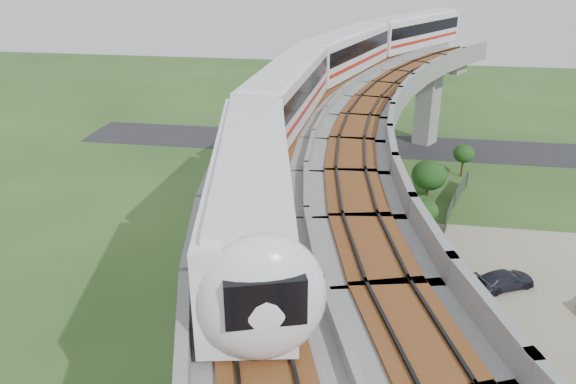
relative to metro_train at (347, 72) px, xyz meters
name	(u,v)px	position (x,y,z in m)	size (l,w,h in m)	color
ground	(312,289)	(-1.16, -9.82, -12.31)	(160.00, 160.00, 0.00)	#27471C
dirt_lot	(544,329)	(12.84, -11.82, -12.29)	(18.00, 26.00, 0.04)	gray
asphalt_road	(343,144)	(-1.16, 20.18, -12.29)	(60.00, 8.00, 0.03)	#232326
viaduct	(380,163)	(2.68, -9.82, -3.26)	(19.58, 73.98, 11.40)	#99968E
metro_train	(347,72)	(0.00, 0.00, 0.00)	(16.10, 60.46, 3.64)	white
fence	(467,293)	(8.59, -9.82, -11.56)	(3.87, 38.73, 1.50)	#2D382D
tree_0	(464,154)	(10.91, 12.11, -9.99)	(2.03, 2.03, 3.20)	#382314
tree_1	(429,175)	(7.32, 6.86, -10.33)	(3.13, 3.13, 3.32)	#382314
tree_2	(424,211)	(6.44, -0.82, -10.28)	(2.11, 2.11, 2.93)	#382314
tree_3	(412,253)	(5.16, -7.84, -10.13)	(2.31, 2.31, 3.16)	#382314
tree_4	(417,298)	(5.27, -12.67, -10.36)	(2.88, 2.88, 3.17)	#382314
car_dark	(505,280)	(11.30, -7.65, -11.68)	(1.64, 4.04, 1.17)	black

